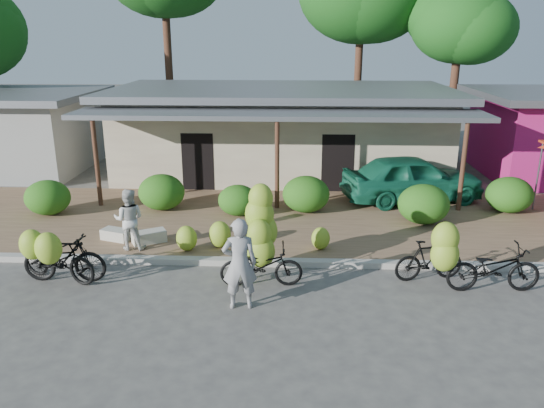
% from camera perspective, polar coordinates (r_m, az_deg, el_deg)
% --- Properties ---
extents(ground, '(100.00, 100.00, 0.00)m').
position_cam_1_polar(ground, '(11.02, -0.61, -10.88)').
color(ground, '#4B4845').
rests_on(ground, ground).
extents(sidewalk, '(60.00, 6.00, 0.12)m').
position_cam_1_polar(sidewalk, '(15.57, 0.40, -1.84)').
color(sidewalk, '#946F4F').
rests_on(sidewalk, ground).
extents(curb, '(60.00, 0.25, 0.15)m').
position_cam_1_polar(curb, '(12.78, -0.12, -6.29)').
color(curb, '#A8A399').
rests_on(curb, ground).
extents(shop_main, '(13.00, 8.50, 3.35)m').
position_cam_1_polar(shop_main, '(20.90, 1.03, 7.94)').
color(shop_main, beige).
rests_on(shop_main, ground).
extents(shop_grey, '(7.00, 6.00, 3.15)m').
position_cam_1_polar(shop_grey, '(23.94, -26.54, 7.09)').
color(shop_grey, gray).
rests_on(shop_grey, ground).
extents(tree_near_right, '(4.37, 4.18, 7.46)m').
position_cam_1_polar(tree_near_right, '(25.20, 19.10, 18.07)').
color(tree_near_right, '#533221').
rests_on(tree_near_right, ground).
extents(hedge_0, '(1.34, 1.21, 1.05)m').
position_cam_1_polar(hedge_0, '(17.18, -22.99, 0.65)').
color(hedge_0, '#1C5413').
rests_on(hedge_0, sidewalk).
extents(hedge_1, '(1.42, 1.28, 1.11)m').
position_cam_1_polar(hedge_1, '(16.62, -11.79, 1.27)').
color(hedge_1, '#1C5413').
rests_on(hedge_1, sidewalk).
extents(hedge_2, '(1.18, 1.07, 0.92)m').
position_cam_1_polar(hedge_2, '(15.80, -3.69, 0.41)').
color(hedge_2, '#1C5413').
rests_on(hedge_2, sidewalk).
extents(hedge_3, '(1.43, 1.28, 1.11)m').
position_cam_1_polar(hedge_3, '(16.07, 3.68, 1.07)').
color(hedge_3, '#1C5413').
rests_on(hedge_3, sidewalk).
extents(hedge_4, '(1.46, 1.31, 1.14)m').
position_cam_1_polar(hedge_4, '(15.65, 16.00, -0.02)').
color(hedge_4, '#1C5413').
rests_on(hedge_4, sidewalk).
extents(hedge_5, '(1.39, 1.25, 1.09)m').
position_cam_1_polar(hedge_5, '(17.56, 24.18, 0.91)').
color(hedge_5, '#1C5413').
rests_on(hedge_5, sidewalk).
extents(bike_far_left, '(2.09, 1.50, 1.43)m').
position_cam_1_polar(bike_far_left, '(12.74, -22.22, -5.30)').
color(bike_far_left, black).
rests_on(bike_far_left, ground).
extents(bike_left, '(1.87, 1.16, 1.41)m').
position_cam_1_polar(bike_left, '(12.56, -21.66, -5.30)').
color(bike_left, black).
rests_on(bike_left, ground).
extents(bike_center, '(1.85, 1.21, 2.18)m').
position_cam_1_polar(bike_center, '(11.72, -1.21, -4.48)').
color(bike_center, black).
rests_on(bike_center, ground).
extents(bike_right, '(1.66, 1.28, 1.59)m').
position_cam_1_polar(bike_right, '(12.13, 17.12, -5.28)').
color(bike_right, black).
rests_on(bike_right, ground).
extents(bike_far_right, '(2.03, 0.80, 1.05)m').
position_cam_1_polar(bike_far_right, '(12.33, 22.72, -6.40)').
color(bike_far_right, black).
rests_on(bike_far_right, ground).
extents(loose_banana_a, '(0.52, 0.44, 0.65)m').
position_cam_1_polar(loose_banana_a, '(13.38, -9.17, -3.66)').
color(loose_banana_a, '#92AF2B').
rests_on(loose_banana_a, sidewalk).
extents(loose_banana_b, '(0.55, 0.47, 0.69)m').
position_cam_1_polar(loose_banana_b, '(13.48, -5.62, -3.27)').
color(loose_banana_b, '#92AF2B').
rests_on(loose_banana_b, sidewalk).
extents(loose_banana_c, '(0.46, 0.39, 0.58)m').
position_cam_1_polar(loose_banana_c, '(13.36, 5.26, -3.70)').
color(loose_banana_c, '#92AF2B').
rests_on(loose_banana_c, sidewalk).
extents(sack_near, '(0.94, 0.76, 0.30)m').
position_cam_1_polar(sack_near, '(14.17, -13.08, -3.44)').
color(sack_near, beige).
rests_on(sack_near, sidewalk).
extents(sack_far, '(0.83, 0.60, 0.28)m').
position_cam_1_polar(sack_far, '(14.57, -16.43, -3.16)').
color(sack_far, beige).
rests_on(sack_far, sidewalk).
extents(vendor, '(0.74, 0.54, 1.91)m').
position_cam_1_polar(vendor, '(10.58, -3.50, -6.43)').
color(vendor, gray).
rests_on(vendor, ground).
extents(bystander, '(0.79, 0.63, 1.56)m').
position_cam_1_polar(bystander, '(13.65, -15.12, -1.60)').
color(bystander, beige).
rests_on(bystander, sidewalk).
extents(teal_van, '(4.77, 2.79, 1.53)m').
position_cam_1_polar(teal_van, '(17.64, 14.86, 2.71)').
color(teal_van, '#166548').
rests_on(teal_van, sidewalk).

